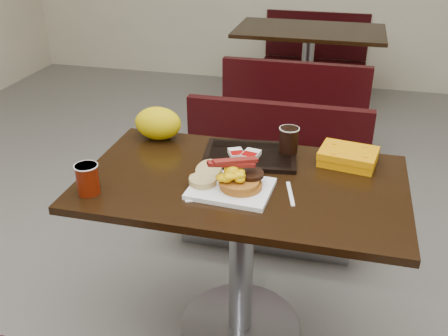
% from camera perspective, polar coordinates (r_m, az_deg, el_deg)
% --- Properties ---
extents(floor, '(6.00, 7.00, 0.01)m').
position_cam_1_polar(floor, '(2.35, 1.80, -17.49)').
color(floor, slate).
rests_on(floor, ground).
extents(table_near, '(1.20, 0.70, 0.75)m').
position_cam_1_polar(table_near, '(2.10, 1.95, -10.27)').
color(table_near, black).
rests_on(table_near, floor).
extents(bench_near_n, '(1.00, 0.46, 0.72)m').
position_cam_1_polar(bench_near_n, '(2.69, 5.12, -1.53)').
color(bench_near_n, black).
rests_on(bench_near_n, floor).
extents(table_far, '(1.20, 0.70, 0.75)m').
position_cam_1_polar(table_far, '(4.43, 9.23, 10.39)').
color(table_far, black).
rests_on(table_far, floor).
extents(bench_far_s, '(1.00, 0.46, 0.72)m').
position_cam_1_polar(bench_far_s, '(3.77, 8.14, 7.15)').
color(bench_far_s, black).
rests_on(bench_far_s, floor).
extents(bench_far_n, '(1.00, 0.46, 0.72)m').
position_cam_1_polar(bench_far_n, '(5.10, 10.03, 12.46)').
color(bench_far_n, black).
rests_on(bench_far_n, floor).
extents(platter, '(0.30, 0.24, 0.02)m').
position_cam_1_polar(platter, '(1.82, 0.78, -2.33)').
color(platter, white).
rests_on(platter, table_near).
extents(pancake_stack, '(0.19, 0.19, 0.03)m').
position_cam_1_polar(pancake_stack, '(1.80, 1.91, -1.72)').
color(pancake_stack, '#9E521A').
rests_on(pancake_stack, platter).
extents(sausage_patty, '(0.11, 0.11, 0.01)m').
position_cam_1_polar(sausage_patty, '(1.81, 3.03, -0.69)').
color(sausage_patty, black).
rests_on(sausage_patty, pancake_stack).
extents(scrambled_eggs, '(0.10, 0.09, 0.05)m').
position_cam_1_polar(scrambled_eggs, '(1.78, 0.86, -0.56)').
color(scrambled_eggs, '#FFB305').
rests_on(scrambled_eggs, pancake_stack).
extents(bacon_strips, '(0.19, 0.15, 0.01)m').
position_cam_1_polar(bacon_strips, '(1.78, 0.82, 0.56)').
color(bacon_strips, '#4C050B').
rests_on(bacon_strips, scrambled_eggs).
extents(muffin_bottom, '(0.11, 0.11, 0.02)m').
position_cam_1_polar(muffin_bottom, '(1.83, -2.40, -1.42)').
color(muffin_bottom, tan).
rests_on(muffin_bottom, platter).
extents(muffin_top, '(0.12, 0.12, 0.06)m').
position_cam_1_polar(muffin_top, '(1.87, -1.70, -0.30)').
color(muffin_top, tan).
rests_on(muffin_top, platter).
extents(coffee_cup_near, '(0.10, 0.10, 0.11)m').
position_cam_1_polar(coffee_cup_near, '(1.84, -15.04, -1.22)').
color(coffee_cup_near, maroon).
rests_on(coffee_cup_near, table_near).
extents(fork, '(0.12, 0.07, 0.00)m').
position_cam_1_polar(fork, '(1.76, -2.97, -3.62)').
color(fork, white).
rests_on(fork, table_near).
extents(knife, '(0.05, 0.16, 0.00)m').
position_cam_1_polar(knife, '(1.81, 7.46, -2.86)').
color(knife, white).
rests_on(knife, table_near).
extents(condiment_syrup, '(0.05, 0.04, 0.01)m').
position_cam_1_polar(condiment_syrup, '(1.89, -3.21, -1.10)').
color(condiment_syrup, '#BA4C07').
rests_on(condiment_syrup, table_near).
extents(condiment_ketchup, '(0.04, 0.03, 0.01)m').
position_cam_1_polar(condiment_ketchup, '(1.94, 2.46, -0.43)').
color(condiment_ketchup, '#8C0504').
rests_on(condiment_ketchup, table_near).
extents(tray, '(0.40, 0.31, 0.02)m').
position_cam_1_polar(tray, '(2.06, 2.95, 1.44)').
color(tray, black).
rests_on(tray, table_near).
extents(hashbrown_sleeve_left, '(0.08, 0.09, 0.02)m').
position_cam_1_polar(hashbrown_sleeve_left, '(2.03, 1.38, 1.65)').
color(hashbrown_sleeve_left, silver).
rests_on(hashbrown_sleeve_left, tray).
extents(hashbrown_sleeve_right, '(0.08, 0.09, 0.02)m').
position_cam_1_polar(hashbrown_sleeve_right, '(2.01, 3.01, 1.47)').
color(hashbrown_sleeve_right, silver).
rests_on(hashbrown_sleeve_right, tray).
extents(coffee_cup_far, '(0.09, 0.09, 0.10)m').
position_cam_1_polar(coffee_cup_far, '(2.06, 7.27, 3.14)').
color(coffee_cup_far, black).
rests_on(coffee_cup_far, tray).
extents(clamshell, '(0.24, 0.20, 0.06)m').
position_cam_1_polar(clamshell, '(2.05, 13.75, 1.24)').
color(clamshell, orange).
rests_on(clamshell, table_near).
extents(paper_bag, '(0.21, 0.16, 0.14)m').
position_cam_1_polar(paper_bag, '(2.22, -7.40, 5.00)').
color(paper_bag, yellow).
rests_on(paper_bag, table_near).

